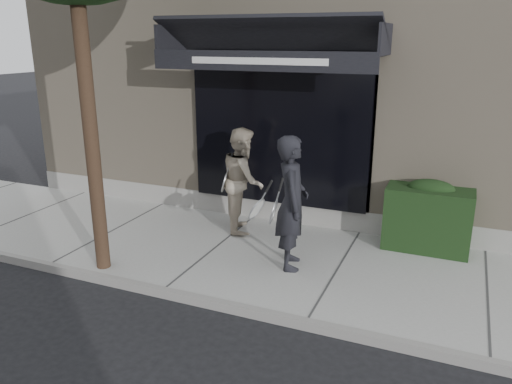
% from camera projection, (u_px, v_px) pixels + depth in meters
% --- Properties ---
extents(ground, '(80.00, 80.00, 0.00)m').
position_uv_depth(ground, '(338.00, 275.00, 7.34)').
color(ground, black).
rests_on(ground, ground).
extents(sidewalk, '(20.00, 3.00, 0.12)m').
position_uv_depth(sidewalk, '(338.00, 271.00, 7.32)').
color(sidewalk, '#9B9A95').
rests_on(sidewalk, ground).
extents(curb, '(20.00, 0.10, 0.14)m').
position_uv_depth(curb, '(307.00, 324.00, 5.96)').
color(curb, gray).
rests_on(curb, ground).
extents(building_facade, '(14.30, 8.04, 5.64)m').
position_uv_depth(building_facade, '(399.00, 67.00, 10.90)').
color(building_facade, tan).
rests_on(building_facade, ground).
extents(hedge, '(1.30, 0.70, 1.14)m').
position_uv_depth(hedge, '(428.00, 216.00, 7.84)').
color(hedge, black).
rests_on(hedge, sidewalk).
extents(pedestrian_front, '(0.86, 0.90, 1.95)m').
position_uv_depth(pedestrian_front, '(292.00, 203.00, 7.09)').
color(pedestrian_front, black).
rests_on(pedestrian_front, sidewalk).
extents(pedestrian_back, '(0.98, 1.08, 1.80)m').
position_uv_depth(pedestrian_back, '(243.00, 180.00, 8.52)').
color(pedestrian_back, '#BBAC96').
rests_on(pedestrian_back, sidewalk).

